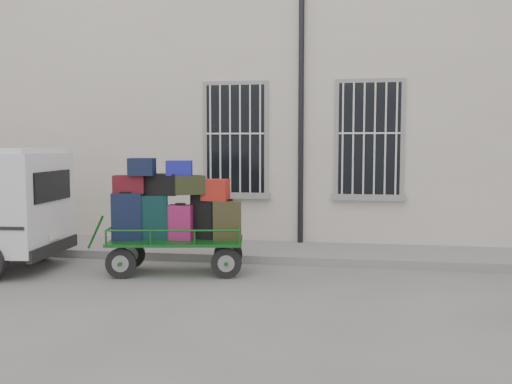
% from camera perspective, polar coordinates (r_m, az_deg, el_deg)
% --- Properties ---
extents(ground, '(80.00, 80.00, 0.00)m').
position_cam_1_polar(ground, '(9.03, -3.30, -8.94)').
color(ground, slate).
rests_on(ground, ground).
extents(building, '(24.00, 5.15, 6.00)m').
position_cam_1_polar(building, '(14.21, 1.58, 8.25)').
color(building, beige).
rests_on(building, ground).
extents(sidewalk, '(24.00, 1.70, 0.15)m').
position_cam_1_polar(sidewalk, '(11.13, -0.80, -5.92)').
color(sidewalk, gray).
rests_on(sidewalk, ground).
extents(luggage_cart, '(2.62, 1.35, 1.92)m').
position_cam_1_polar(luggage_cart, '(9.53, -8.26, -2.29)').
color(luggage_cart, black).
rests_on(luggage_cart, ground).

